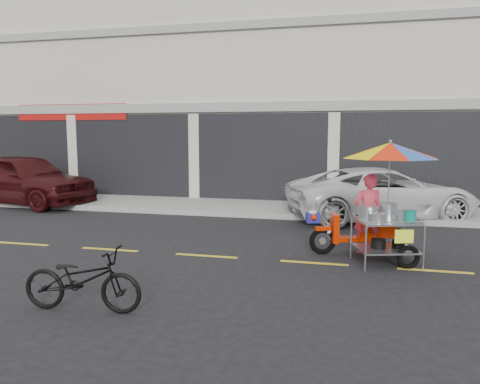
% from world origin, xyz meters
% --- Properties ---
extents(ground, '(90.00, 90.00, 0.00)m').
position_xyz_m(ground, '(0.00, 0.00, 0.00)').
color(ground, black).
extents(sidewalk, '(45.00, 3.00, 0.15)m').
position_xyz_m(sidewalk, '(0.00, 5.50, 0.07)').
color(sidewalk, gray).
rests_on(sidewalk, ground).
extents(shophouse_block, '(36.00, 8.11, 10.40)m').
position_xyz_m(shophouse_block, '(2.82, 10.59, 4.24)').
color(shophouse_block, beige).
rests_on(shophouse_block, ground).
extents(centerline, '(42.00, 0.10, 0.01)m').
position_xyz_m(centerline, '(0.00, 0.00, 0.00)').
color(centerline, gold).
rests_on(centerline, ground).
extents(maroon_sedan, '(5.11, 2.79, 1.65)m').
position_xyz_m(maroon_sedan, '(-9.57, 4.56, 0.82)').
color(maroon_sedan, '#350B0D').
rests_on(maroon_sedan, ground).
extents(white_pickup, '(5.47, 4.07, 1.38)m').
position_xyz_m(white_pickup, '(1.37, 4.70, 0.69)').
color(white_pickup, silver).
rests_on(white_pickup, ground).
extents(near_bicycle, '(1.63, 0.69, 0.84)m').
position_xyz_m(near_bicycle, '(-2.71, -2.96, 0.42)').
color(near_bicycle, black).
rests_on(near_bicycle, ground).
extents(food_vendor_rig, '(2.51, 2.08, 2.18)m').
position_xyz_m(food_vendor_rig, '(1.10, 0.54, 1.37)').
color(food_vendor_rig, black).
rests_on(food_vendor_rig, ground).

